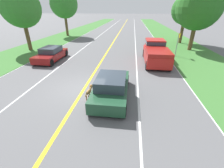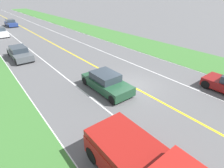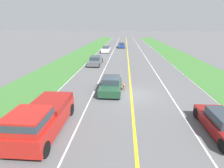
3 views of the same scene
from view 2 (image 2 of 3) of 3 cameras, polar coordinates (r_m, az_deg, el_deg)
ground_plane at (r=14.14m, az=6.25°, el=-0.58°), size 400.00×400.00×0.00m
centre_divider_line at (r=14.14m, az=6.25°, el=-0.57°), size 0.18×160.00×0.01m
lane_edge_line_right at (r=11.17m, az=-21.12°, el=-11.26°), size 0.14×160.00×0.01m
lane_edge_line_left at (r=19.31m, az=21.45°, el=5.65°), size 0.14×160.00×0.01m
lane_dash_same_dir at (r=12.25m, az=-5.67°, el=-5.44°), size 0.10×160.00×0.01m
lane_dash_oncoming at (r=16.56m, az=15.02°, el=3.05°), size 0.10×160.00×0.01m
grass_verge_left at (r=21.84m, az=25.67°, el=7.33°), size 6.00×160.00×0.03m
ego_car at (r=13.25m, az=-1.85°, el=0.60°), size 1.91×4.37×1.36m
dog at (r=14.24m, az=1.30°, el=2.00°), size 0.30×1.07×0.77m
car_trailing_near at (r=22.34m, az=-27.95°, el=8.92°), size 1.82×4.69×1.33m
car_trailing_mid at (r=35.98m, az=-32.71°, el=14.07°), size 1.83×4.79×1.38m
car_trailing_far at (r=45.45m, az=-30.14°, el=16.81°), size 1.83×4.70×1.38m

